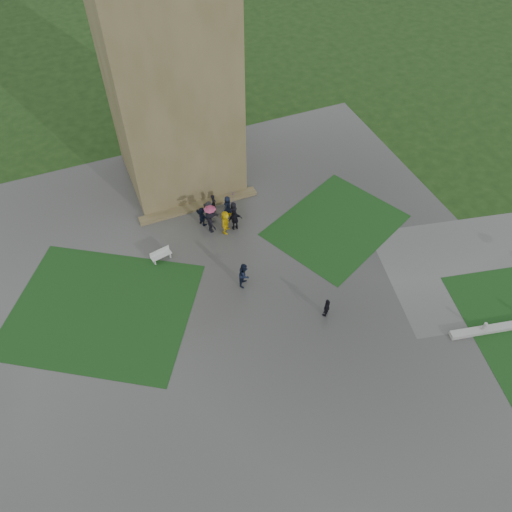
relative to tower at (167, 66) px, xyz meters
name	(u,v)px	position (x,y,z in m)	size (l,w,h in m)	color
ground	(253,316)	(0.00, -15.00, -9.00)	(120.00, 120.00, 0.00)	black
plaza	(241,292)	(0.00, -13.00, -8.99)	(34.00, 34.00, 0.02)	#383835
lawn_inset_left	(102,309)	(-8.50, -11.00, -8.97)	(11.00, 9.00, 0.01)	#123412
lawn_inset_right	(336,225)	(8.50, -10.00, -8.97)	(9.00, 7.00, 0.01)	#123412
tower	(167,66)	(0.00, 0.00, 0.00)	(8.00, 8.00, 18.00)	brown
tower_plinth	(199,206)	(0.00, -4.40, -8.87)	(9.00, 0.80, 0.22)	brown
bench	(161,255)	(-3.95, -8.36, -8.56)	(1.48, 0.73, 0.82)	#BBBBB6
visitor_cluster	(220,214)	(0.83, -6.81, -7.90)	(3.30, 3.57, 2.49)	black
pedestrian_mid	(244,274)	(0.48, -12.46, -8.05)	(0.91, 0.52, 1.86)	black
pedestrian_near	(327,307)	(4.20, -16.62, -8.25)	(0.85, 0.49, 1.46)	black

